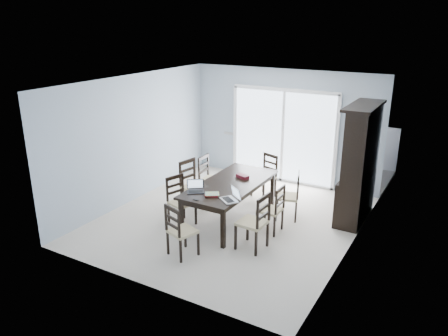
{
  "coord_description": "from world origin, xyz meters",
  "views": [
    {
      "loc": [
        3.66,
        -6.61,
        3.63
      ],
      "look_at": [
        -0.14,
        0.0,
        1.02
      ],
      "focal_mm": 35.0,
      "sensor_mm": 36.0,
      "label": 1
    }
  ],
  "objects_px": {
    "chair_end_near": "(178,226)",
    "game_box": "(243,176)",
    "chair_right_mid": "(275,205)",
    "laptop_silver": "(229,198)",
    "laptop_dark": "(196,189)",
    "chair_left_mid": "(192,180)",
    "chair_left_far": "(208,173)",
    "dining_table": "(230,187)",
    "china_hutch": "(359,165)",
    "chair_right_far": "(292,191)",
    "cell_phone": "(196,200)",
    "chair_end_far": "(267,171)",
    "hot_tub": "(273,148)",
    "chair_left_near": "(179,195)",
    "chair_right_near": "(257,216)"
  },
  "relations": [
    {
      "from": "chair_left_far",
      "to": "chair_end_near",
      "type": "xyz_separation_m",
      "value": [
        0.85,
        -2.27,
        -0.03
      ]
    },
    {
      "from": "chair_right_mid",
      "to": "chair_right_far",
      "type": "distance_m",
      "value": 0.7
    },
    {
      "from": "china_hutch",
      "to": "game_box",
      "type": "height_order",
      "value": "china_hutch"
    },
    {
      "from": "chair_right_mid",
      "to": "laptop_silver",
      "type": "xyz_separation_m",
      "value": [
        -0.54,
        -0.68,
        0.27
      ]
    },
    {
      "from": "dining_table",
      "to": "chair_left_far",
      "type": "relative_size",
      "value": 2.02
    },
    {
      "from": "laptop_silver",
      "to": "chair_end_near",
      "type": "bearing_deg",
      "value": -80.86
    },
    {
      "from": "chair_right_mid",
      "to": "chair_end_far",
      "type": "height_order",
      "value": "chair_end_far"
    },
    {
      "from": "dining_table",
      "to": "chair_end_far",
      "type": "height_order",
      "value": "chair_end_far"
    },
    {
      "from": "chair_left_far",
      "to": "chair_right_mid",
      "type": "xyz_separation_m",
      "value": [
        1.83,
        -0.72,
        -0.04
      ]
    },
    {
      "from": "chair_left_mid",
      "to": "laptop_dark",
      "type": "height_order",
      "value": "chair_left_mid"
    },
    {
      "from": "laptop_dark",
      "to": "chair_left_far",
      "type": "bearing_deg",
      "value": 78.11
    },
    {
      "from": "china_hutch",
      "to": "chair_right_mid",
      "type": "bearing_deg",
      "value": -130.1
    },
    {
      "from": "dining_table",
      "to": "chair_right_near",
      "type": "height_order",
      "value": "chair_right_near"
    },
    {
      "from": "china_hutch",
      "to": "game_box",
      "type": "xyz_separation_m",
      "value": [
        -1.95,
        -0.9,
        -0.29
      ]
    },
    {
      "from": "laptop_dark",
      "to": "chair_right_mid",
      "type": "bearing_deg",
      "value": -7.81
    },
    {
      "from": "chair_left_near",
      "to": "chair_right_mid",
      "type": "xyz_separation_m",
      "value": [
        1.69,
        0.53,
        -0.02
      ]
    },
    {
      "from": "dining_table",
      "to": "chair_left_mid",
      "type": "relative_size",
      "value": 1.9
    },
    {
      "from": "china_hutch",
      "to": "chair_right_near",
      "type": "distance_m",
      "value": 2.35
    },
    {
      "from": "laptop_silver",
      "to": "game_box",
      "type": "bearing_deg",
      "value": 141.75
    },
    {
      "from": "chair_left_mid",
      "to": "hot_tub",
      "type": "height_order",
      "value": "chair_left_mid"
    },
    {
      "from": "chair_left_near",
      "to": "chair_right_far",
      "type": "distance_m",
      "value": 2.13
    },
    {
      "from": "chair_right_far",
      "to": "laptop_dark",
      "type": "xyz_separation_m",
      "value": [
        -1.29,
        -1.34,
        0.23
      ]
    },
    {
      "from": "laptop_dark",
      "to": "hot_tub",
      "type": "relative_size",
      "value": 0.19
    },
    {
      "from": "chair_left_far",
      "to": "dining_table",
      "type": "bearing_deg",
      "value": 51.8
    },
    {
      "from": "chair_right_far",
      "to": "hot_tub",
      "type": "bearing_deg",
      "value": 11.42
    },
    {
      "from": "chair_left_far",
      "to": "chair_right_far",
      "type": "bearing_deg",
      "value": 87.4
    },
    {
      "from": "chair_right_near",
      "to": "cell_phone",
      "type": "height_order",
      "value": "chair_right_near"
    },
    {
      "from": "game_box",
      "to": "chair_right_far",
      "type": "bearing_deg",
      "value": 18.02
    },
    {
      "from": "chair_end_near",
      "to": "game_box",
      "type": "bearing_deg",
      "value": 104.89
    },
    {
      "from": "laptop_dark",
      "to": "chair_left_mid",
      "type": "bearing_deg",
      "value": 92.76
    },
    {
      "from": "chair_left_mid",
      "to": "game_box",
      "type": "xyz_separation_m",
      "value": [
        1.0,
        0.26,
        0.17
      ]
    },
    {
      "from": "chair_left_near",
      "to": "chair_end_far",
      "type": "distance_m",
      "value": 2.21
    },
    {
      "from": "laptop_silver",
      "to": "chair_left_mid",
      "type": "bearing_deg",
      "value": -176.37
    },
    {
      "from": "chair_end_near",
      "to": "chair_end_far",
      "type": "xyz_separation_m",
      "value": [
        0.13,
        3.06,
        0.01
      ]
    },
    {
      "from": "dining_table",
      "to": "chair_left_mid",
      "type": "distance_m",
      "value": 0.94
    },
    {
      "from": "china_hutch",
      "to": "cell_phone",
      "type": "distance_m",
      "value": 3.12
    },
    {
      "from": "laptop_dark",
      "to": "chair_right_far",
      "type": "bearing_deg",
      "value": 10.81
    },
    {
      "from": "chair_left_far",
      "to": "cell_phone",
      "type": "relative_size",
      "value": 11.23
    },
    {
      "from": "chair_right_near",
      "to": "hot_tub",
      "type": "height_order",
      "value": "chair_right_near"
    },
    {
      "from": "chair_end_far",
      "to": "game_box",
      "type": "relative_size",
      "value": 4.21
    },
    {
      "from": "chair_left_near",
      "to": "game_box",
      "type": "bearing_deg",
      "value": 155.4
    },
    {
      "from": "hot_tub",
      "to": "cell_phone",
      "type": "bearing_deg",
      "value": -83.51
    },
    {
      "from": "dining_table",
      "to": "chair_end_near",
      "type": "relative_size",
      "value": 2.13
    },
    {
      "from": "chair_end_far",
      "to": "chair_left_near",
      "type": "bearing_deg",
      "value": 86.62
    },
    {
      "from": "dining_table",
      "to": "chair_right_near",
      "type": "distance_m",
      "value": 1.21
    },
    {
      "from": "game_box",
      "to": "chair_right_near",
      "type": "bearing_deg",
      "value": -52.51
    },
    {
      "from": "chair_left_mid",
      "to": "chair_end_far",
      "type": "distance_m",
      "value": 1.7
    },
    {
      "from": "chair_left_mid",
      "to": "laptop_dark",
      "type": "bearing_deg",
      "value": 49.25
    },
    {
      "from": "chair_left_mid",
      "to": "chair_left_near",
      "type": "bearing_deg",
      "value": 24.73
    },
    {
      "from": "chair_right_near",
      "to": "hot_tub",
      "type": "distance_m",
      "value": 4.38
    }
  ]
}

